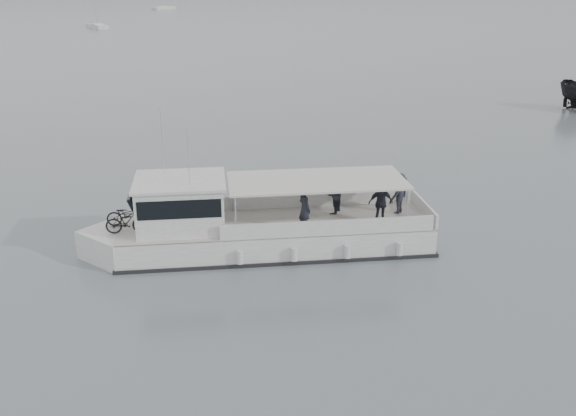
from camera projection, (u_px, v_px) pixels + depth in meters
name	position (u px, v px, depth m)	size (l,w,h in m)	color
ground	(236.00, 224.00, 27.13)	(1400.00, 1400.00, 0.00)	slate
tour_boat	(245.00, 227.00, 24.33)	(13.47, 5.52, 5.62)	white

